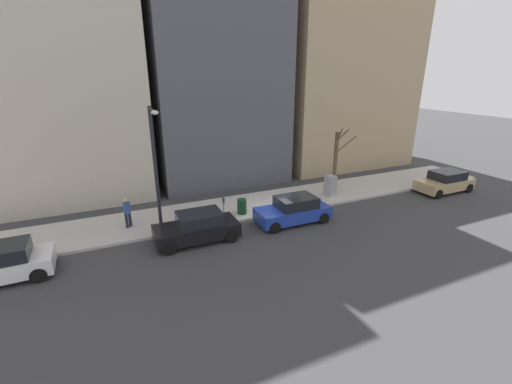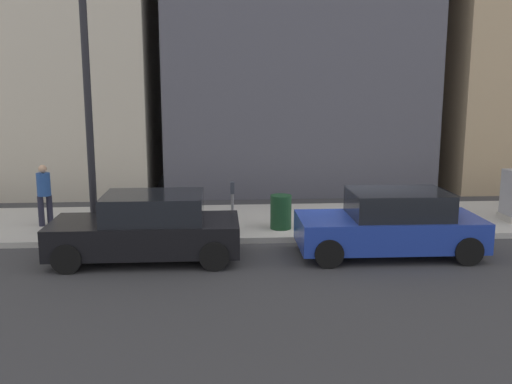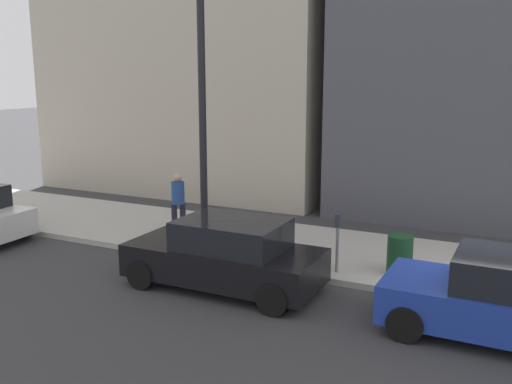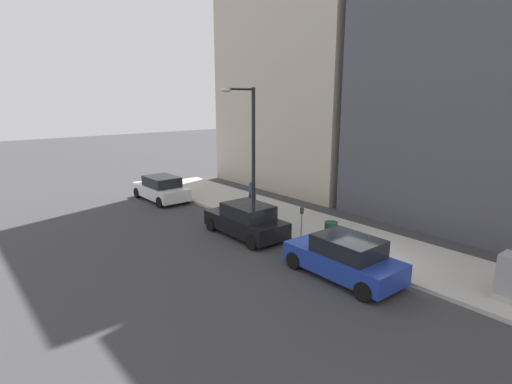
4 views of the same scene
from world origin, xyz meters
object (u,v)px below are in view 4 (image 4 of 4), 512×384
Objects in this scene: parking_meter at (302,219)px; trash_bin at (331,232)px; parked_car_black at (246,220)px; utility_box at (509,277)px; streetlamp at (249,143)px; parked_car_white at (161,189)px; parked_car_blue at (344,258)px; pedestrian_near_meter at (252,192)px.

parking_meter is 1.42m from trash_bin.
parking_meter is at bearing -50.71° from parked_car_black.
utility_box is 11.91m from streetlamp.
parked_car_white is at bearing 90.65° from parked_car_black.
parking_meter is at bearing 66.88° from parked_car_blue.
streetlamp is 7.22× the size of trash_bin.
utility_box reaches higher than parked_car_black.
parked_car_blue is at bearing -131.41° from trash_bin.
streetlamp reaches higher than trash_bin.
parked_car_blue is 2.95× the size of utility_box.
streetlamp is 5.92m from trash_bin.
utility_box is 6.66m from trash_bin.
streetlamp is at bearing -78.88° from parked_car_white.
streetlamp is (-1.02, 11.43, 3.17)m from utility_box.
pedestrian_near_meter reaches higher than trash_bin.
parked_car_blue is 7.98m from streetlamp.
pedestrian_near_meter is at bearing 72.50° from parked_car_blue.
utility_box is at bearing -59.51° from parked_car_blue.
utility_box is (2.46, -4.31, 0.11)m from parked_car_blue.
trash_bin is (2.07, -11.68, -0.14)m from parked_car_white.
parked_car_blue is at bearing -101.43° from streetlamp.
parked_car_blue is 3.13× the size of parking_meter.
trash_bin is at bearing -70.85° from parking_meter.
parked_car_blue is 4.69× the size of trash_bin.
trash_bin is (0.62, -4.79, -3.42)m from streetlamp.
trash_bin is (-0.40, 6.64, -0.25)m from utility_box.
parking_meter is (1.61, 3.63, 0.24)m from parked_car_blue.
parked_car_blue is 3.11m from trash_bin.
streetlamp is at bearing -82.52° from pedestrian_near_meter.
parked_car_black reaches higher than parking_meter.
parking_meter is (1.62, -10.38, 0.24)m from parked_car_white.
parking_meter is 0.94× the size of utility_box.
parking_meter is 7.99m from utility_box.
parked_car_white is at bearing 98.86° from parking_meter.
streetlamp is 3.92× the size of pedestrian_near_meter.
streetlamp reaches higher than parked_car_blue.
parked_car_black is at bearing -132.60° from streetlamp.
utility_box is at bearing -75.82° from parked_car_black.
trash_bin is at bearing 93.45° from utility_box.
pedestrian_near_meter is (1.25, 5.04, 0.11)m from parking_meter.
pedestrian_near_meter is (2.83, 3.08, 0.35)m from parked_car_black.
pedestrian_near_meter is (0.40, 12.98, 0.24)m from utility_box.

